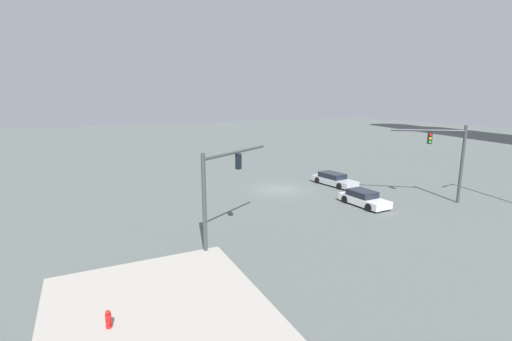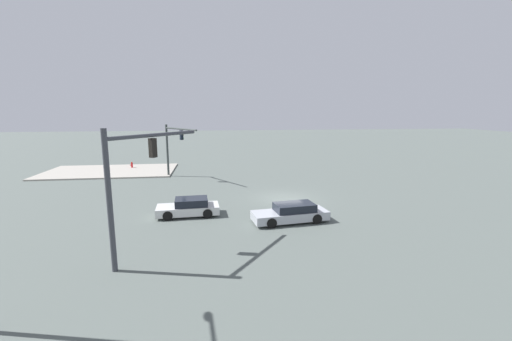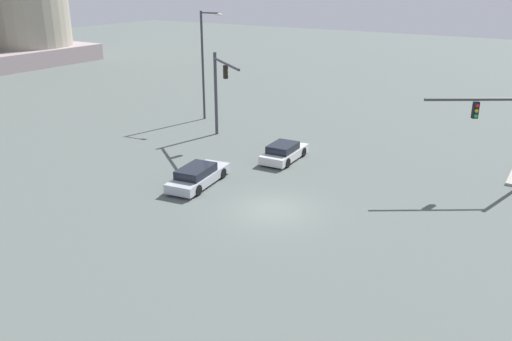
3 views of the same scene
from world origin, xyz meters
name	(u,v)px [view 2 (image 2 of 3)]	position (x,y,z in m)	size (l,w,h in m)	color
ground_plane	(285,198)	(0.00, 0.00, 0.00)	(190.83, 190.83, 0.00)	#535C58
sidewalk_corner	(111,171)	(17.83, -14.47, 0.07)	(14.67, 8.71, 0.15)	#A09A90
traffic_signal_near_corner	(173,142)	(9.84, -9.62, 3.93)	(3.63, 5.49, 5.67)	#373E3D
traffic_signal_opposite_side	(130,174)	(9.61, 10.18, 4.27)	(3.64, 4.66, 6.42)	#3B3D45
sedan_car_approaching	(189,207)	(7.51, 3.44, 0.57)	(4.29, 2.05, 1.21)	silver
sedan_car_waiting_far	(291,213)	(0.82, 5.63, 0.58)	(5.08, 2.37, 1.21)	#AEB2BC
fire_hydrant_on_curb	(132,165)	(15.79, -16.31, 0.49)	(0.33, 0.22, 0.71)	red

